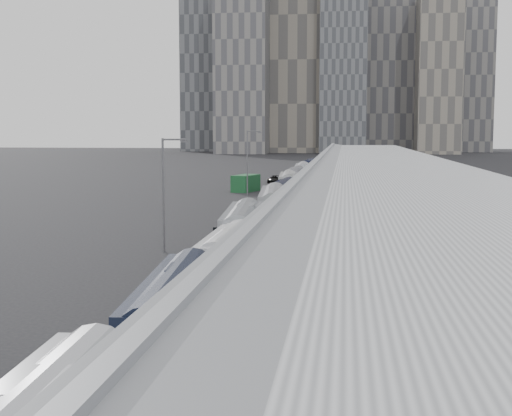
% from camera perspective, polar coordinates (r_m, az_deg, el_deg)
% --- Properties ---
extents(sidewalk, '(10.00, 170.00, 0.12)m').
position_cam_1_polar(sidewalk, '(62.58, 6.73, -2.53)').
color(sidewalk, gray).
rests_on(sidewalk, ground).
extents(lane_line, '(0.12, 160.00, 0.02)m').
position_cam_1_polar(lane_line, '(63.53, -2.79, -2.42)').
color(lane_line, gold).
rests_on(lane_line, ground).
extents(depot, '(12.45, 160.40, 7.20)m').
position_cam_1_polar(depot, '(62.26, 10.44, 0.56)').
color(depot, gray).
rests_on(depot, ground).
extents(skyline, '(145.00, 64.00, 120.00)m').
position_cam_1_polar(skyline, '(333.85, 5.13, 13.23)').
color(skyline, slate).
rests_on(skyline, ground).
extents(bus_1, '(3.50, 12.50, 3.61)m').
position_cam_1_polar(bus_1, '(30.39, -6.50, -9.02)').
color(bus_1, black).
rests_on(bus_1, ground).
extents(bus_2, '(2.73, 12.14, 3.55)m').
position_cam_1_polar(bus_2, '(44.07, -2.01, -4.26)').
color(bus_2, white).
rests_on(bus_2, ground).
extents(bus_3, '(3.61, 13.23, 3.82)m').
position_cam_1_polar(bus_3, '(54.36, -1.03, -2.15)').
color(bus_3, gray).
rests_on(bus_3, ground).
extents(bus_4, '(3.80, 13.72, 3.96)m').
position_cam_1_polar(bus_4, '(70.38, 1.46, -0.21)').
color(bus_4, gray).
rests_on(bus_4, ground).
extents(bus_5, '(3.12, 12.81, 3.72)m').
position_cam_1_polar(bus_5, '(84.08, 2.18, 0.75)').
color(bus_5, black).
rests_on(bus_5, ground).
extents(bus_6, '(3.49, 13.34, 3.86)m').
position_cam_1_polar(bus_6, '(99.34, 2.67, 1.61)').
color(bus_6, '#B4B5B7').
rests_on(bus_6, ground).
extents(bus_7, '(2.99, 13.46, 3.93)m').
position_cam_1_polar(bus_7, '(109.85, 3.19, 2.06)').
color(bus_7, slate).
rests_on(bus_7, ground).
extents(bus_8, '(3.33, 13.70, 3.97)m').
position_cam_1_polar(bus_8, '(125.61, 3.79, 2.57)').
color(bus_8, '#B9BAC4').
rests_on(bus_8, ground).
extents(bus_9, '(3.73, 14.10, 4.08)m').
position_cam_1_polar(bus_9, '(139.86, 4.41, 2.95)').
color(bus_9, black).
rests_on(bus_9, ground).
extents(tree_0, '(2.02, 2.02, 4.83)m').
position_cam_1_polar(tree_0, '(17.76, -5.01, -12.46)').
color(tree_0, black).
rests_on(tree_0, ground).
extents(tree_1, '(1.78, 1.78, 4.27)m').
position_cam_1_polar(tree_1, '(42.48, 2.39, -2.13)').
color(tree_1, black).
rests_on(tree_1, ground).
extents(tree_2, '(2.76, 2.76, 4.90)m').
position_cam_1_polar(tree_2, '(62.52, 3.49, 0.67)').
color(tree_2, black).
rests_on(tree_2, ground).
extents(tree_3, '(1.85, 1.85, 4.37)m').
position_cam_1_polar(tree_3, '(87.91, 4.85, 2.18)').
color(tree_3, black).
rests_on(tree_3, ground).
extents(tree_4, '(2.40, 2.40, 4.69)m').
position_cam_1_polar(tree_4, '(112.65, 5.23, 3.07)').
color(tree_4, black).
rests_on(tree_4, ground).
extents(tree_5, '(2.33, 2.33, 4.57)m').
position_cam_1_polar(tree_5, '(134.80, 5.56, 3.53)').
color(tree_5, black).
rests_on(tree_5, ground).
extents(street_lamp_near, '(2.04, 0.22, 8.94)m').
position_cam_1_polar(street_lamp_near, '(56.07, -7.25, 1.70)').
color(street_lamp_near, '#59595E').
rests_on(street_lamp_near, ground).
extents(street_lamp_far, '(2.04, 0.22, 9.58)m').
position_cam_1_polar(street_lamp_far, '(97.49, -0.60, 3.81)').
color(street_lamp_far, '#59595E').
rests_on(street_lamp_far, ground).
extents(shipping_container, '(4.14, 6.27, 2.65)m').
position_cam_1_polar(shipping_container, '(112.69, -0.83, 2.00)').
color(shipping_container, '#164825').
rests_on(shipping_container, ground).
extents(suv, '(2.76, 5.25, 1.41)m').
position_cam_1_polar(suv, '(131.34, 1.55, 2.31)').
color(suv, black).
rests_on(suv, ground).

